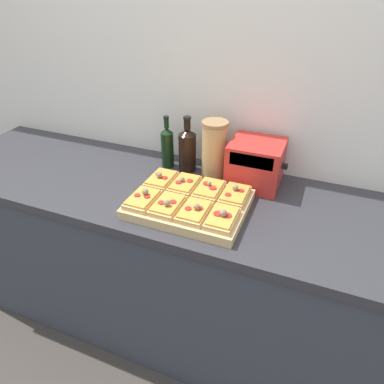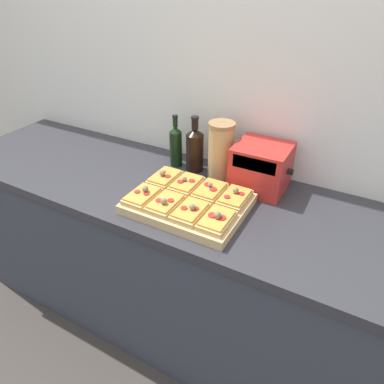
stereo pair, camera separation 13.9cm
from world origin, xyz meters
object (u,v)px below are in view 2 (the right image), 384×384
Objects in this scene: grain_jar_tall at (221,150)px; toaster_oven at (261,167)px; olive_oil_bottle at (176,145)px; wine_bottle at (195,149)px; cutting_board at (188,204)px.

toaster_oven is (0.20, -0.00, -0.03)m from grain_jar_tall.
grain_jar_tall is 1.05× the size of toaster_oven.
wine_bottle reaches higher than olive_oil_bottle.
grain_jar_tall reaches higher than toaster_oven.
toaster_oven is (0.20, 0.29, 0.08)m from cutting_board.
toaster_oven is at bearing -0.85° from wine_bottle.
cutting_board is 0.32m from grain_jar_tall.
cutting_board is 1.71× the size of wine_bottle.
toaster_oven is (0.33, -0.00, -0.01)m from wine_bottle.
wine_bottle reaches higher than toaster_oven.
wine_bottle is 1.02× the size of grain_jar_tall.
cutting_board is 1.83× the size of toaster_oven.
olive_oil_bottle is at bearing 179.36° from toaster_oven.
wine_bottle reaches higher than grain_jar_tall.
grain_jar_tall is (0.24, 0.00, 0.03)m from olive_oil_bottle.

